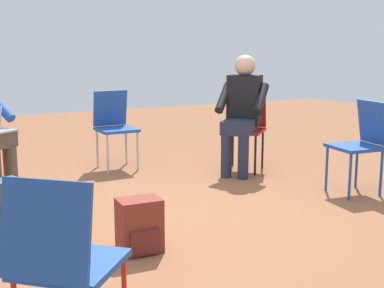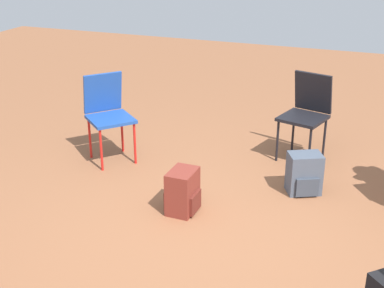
{
  "view_description": "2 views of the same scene",
  "coord_description": "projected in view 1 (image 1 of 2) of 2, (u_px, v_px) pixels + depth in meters",
  "views": [
    {
      "loc": [
        -3.57,
        1.6,
        1.36
      ],
      "look_at": [
        0.19,
        -0.23,
        0.57
      ],
      "focal_mm": 50.0,
      "sensor_mm": 36.0,
      "label": 1
    },
    {
      "loc": [
        1.04,
        -3.11,
        2.18
      ],
      "look_at": [
        -0.14,
        -0.01,
        0.81
      ],
      "focal_mm": 50.0,
      "sensor_mm": 36.0,
      "label": 2
    }
  ],
  "objects": [
    {
      "name": "chair_northwest",
      "position": [
        62.0,
        257.0,
        2.2
      ],
      "size": [
        0.59,
        0.58,
        0.85
      ],
      "rotation": [
        0.0,
        0.0,
        -2.29
      ],
      "color": "#1E4799",
      "rests_on": "ground"
    },
    {
      "name": "chair_south",
      "position": [
        362.0,
        140.0,
        4.85
      ],
      "size": [
        0.43,
        0.47,
        0.85
      ],
      "rotation": [
        0.0,
        0.0,
        -0.08
      ],
      "color": "#1E4799",
      "rests_on": "ground"
    },
    {
      "name": "backpack_by_empty_chair",
      "position": [
        13.0,
        207.0,
        3.99
      ],
      "size": [
        0.34,
        0.31,
        0.36
      ],
      "rotation": [
        0.0,
        0.0,
        3.61
      ],
      "color": "#475160",
      "rests_on": "ground"
    },
    {
      "name": "backpack_near_laptop_user",
      "position": [
        139.0,
        228.0,
        3.52
      ],
      "size": [
        0.25,
        0.28,
        0.36
      ],
      "rotation": [
        0.0,
        0.0,
        4.69
      ],
      "color": "maroon",
      "rests_on": "ground"
    },
    {
      "name": "chair_east",
      "position": [
        114.0,
        123.0,
        5.85
      ],
      "size": [
        0.45,
        0.42,
        0.85
      ],
      "rotation": [
        0.0,
        0.0,
        1.61
      ],
      "color": "#1E4799",
      "rests_on": "ground"
    },
    {
      "name": "chair_southeast",
      "position": [
        246.0,
        124.0,
        5.78
      ],
      "size": [
        0.58,
        0.58,
        0.85
      ],
      "rotation": [
        0.0,
        0.0,
        0.77
      ],
      "color": "red",
      "rests_on": "ground"
    },
    {
      "name": "person_in_black",
      "position": [
        242.0,
        108.0,
        5.59
      ],
      "size": [
        0.63,
        0.63,
        1.24
      ],
      "rotation": [
        0.0,
        0.0,
        0.77
      ],
      "color": "#23283D",
      "rests_on": "ground"
    },
    {
      "name": "ground_plane",
      "position": [
        176.0,
        223.0,
        4.1
      ],
      "size": [
        14.0,
        14.0,
        0.0
      ],
      "primitive_type": "plane",
      "color": "brown"
    }
  ]
}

